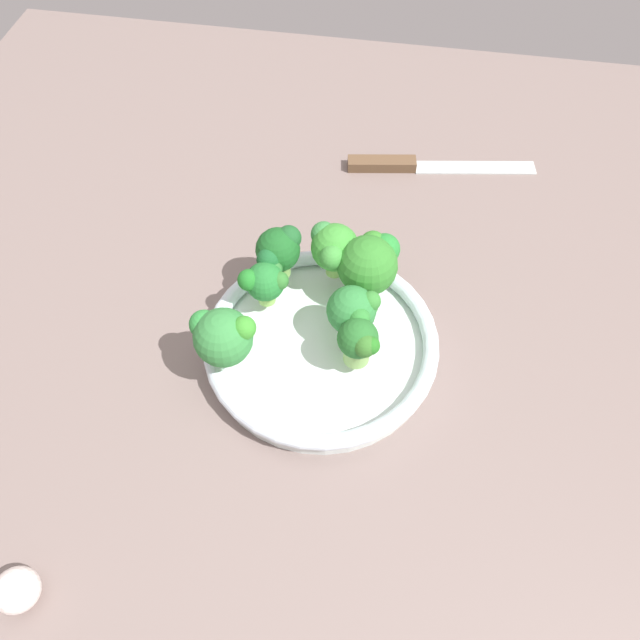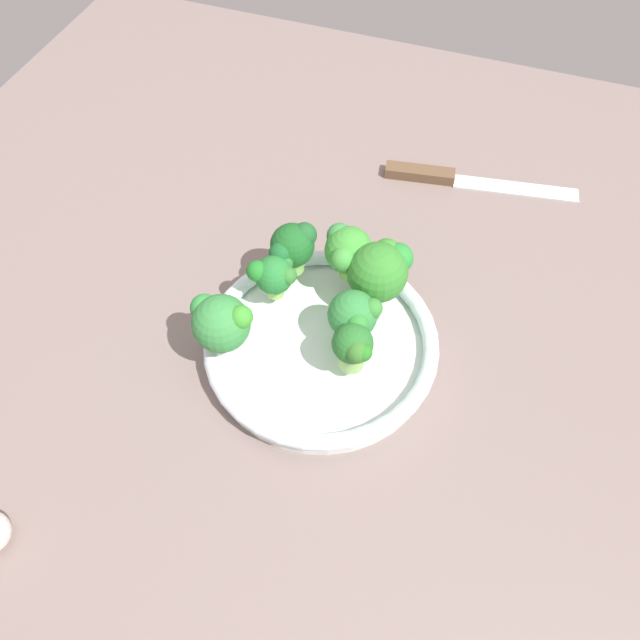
# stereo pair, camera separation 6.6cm
# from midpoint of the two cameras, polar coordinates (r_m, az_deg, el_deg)

# --- Properties ---
(ground_plane) EXTENTS (1.30, 1.30, 0.03)m
(ground_plane) POSITION_cam_midpoint_polar(r_m,az_deg,el_deg) (0.72, -2.64, -4.24)
(ground_plane) COLOR slate
(bowl) EXTENTS (0.26, 0.26, 0.03)m
(bowl) POSITION_cam_midpoint_polar(r_m,az_deg,el_deg) (0.70, -2.70, -2.37)
(bowl) COLOR silver
(bowl) RESTS_ON ground_plane
(broccoli_floret_0) EXTENTS (0.06, 0.07, 0.07)m
(broccoli_floret_0) POSITION_cam_midpoint_polar(r_m,az_deg,el_deg) (0.65, -11.75, -1.65)
(broccoli_floret_0) COLOR #85C157
(broccoli_floret_0) RESTS_ON bowl
(broccoli_floret_1) EXTENTS (0.05, 0.05, 0.06)m
(broccoli_floret_1) POSITION_cam_midpoint_polar(r_m,az_deg,el_deg) (0.64, 0.64, -2.20)
(broccoli_floret_1) COLOR #86B75C
(broccoli_floret_1) RESTS_ON bowl
(broccoli_floret_2) EXTENTS (0.06, 0.05, 0.07)m
(broccoli_floret_2) POSITION_cam_midpoint_polar(r_m,az_deg,el_deg) (0.71, -1.58, 6.42)
(broccoli_floret_2) COLOR #88B956
(broccoli_floret_2) RESTS_ON bowl
(broccoli_floret_3) EXTENTS (0.05, 0.05, 0.06)m
(broccoli_floret_3) POSITION_cam_midpoint_polar(r_m,az_deg,el_deg) (0.69, -7.77, 3.30)
(broccoli_floret_3) COLOR #8EC156
(broccoli_floret_3) RESTS_ON bowl
(broccoli_floret_4) EXTENTS (0.07, 0.07, 0.08)m
(broccoli_floret_4) POSITION_cam_midpoint_polar(r_m,az_deg,el_deg) (0.69, 1.82, 5.03)
(broccoli_floret_4) COLOR #95CE68
(broccoli_floret_4) RESTS_ON bowl
(broccoli_floret_5) EXTENTS (0.05, 0.06, 0.06)m
(broccoli_floret_5) POSITION_cam_midpoint_polar(r_m,az_deg,el_deg) (0.66, 0.27, 0.70)
(broccoli_floret_5) COLOR #93C067
(broccoli_floret_5) RESTS_ON bowl
(broccoli_floret_6) EXTENTS (0.06, 0.05, 0.07)m
(broccoli_floret_6) POSITION_cam_midpoint_polar(r_m,az_deg,el_deg) (0.71, -6.47, 6.10)
(broccoli_floret_6) COLOR #85B85A
(broccoli_floret_6) RESTS_ON bowl
(knife) EXTENTS (0.07, 0.27, 0.01)m
(knife) POSITION_cam_midpoint_polar(r_m,az_deg,el_deg) (0.92, 6.57, 13.70)
(knife) COLOR silver
(knife) RESTS_ON ground_plane
(garlic_bulb) EXTENTS (0.04, 0.04, 0.04)m
(garlic_bulb) POSITION_cam_midpoint_polar(r_m,az_deg,el_deg) (0.66, -28.62, -20.98)
(garlic_bulb) COLOR white
(garlic_bulb) RESTS_ON ground_plane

